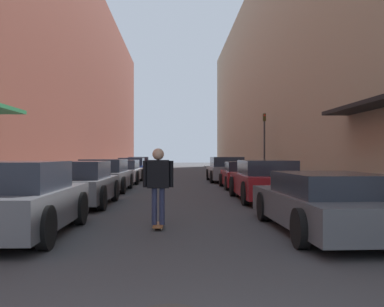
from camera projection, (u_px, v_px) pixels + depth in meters
The scene contains 17 objects.
ground at pixel (176, 181), 24.77m from camera, with size 127.12×127.12×0.00m, color #38383A.
curb_strip_left at pixel (107, 176), 30.36m from camera, with size 1.80×57.78×0.12m.
curb_strip_right at pixel (244, 175), 30.74m from camera, with size 1.80×57.78×0.12m.
building_row_left at pixel (66, 76), 30.27m from camera, with size 4.90×57.78×14.30m.
building_row_right at pixel (284, 74), 30.87m from camera, with size 4.90×57.78×14.71m.
parked_car_left_0 at pixel (18, 200), 7.90m from camera, with size 1.90×3.99×1.39m.
parked_car_left_1 at pixel (78, 184), 12.68m from camera, with size 1.98×3.97×1.33m.
parked_car_left_2 at pixel (105, 176), 17.82m from camera, with size 1.96×4.38×1.34m.
parked_car_left_3 at pixel (122, 172), 23.19m from camera, with size 1.99×4.59×1.25m.
parked_car_left_4 at pixel (132, 168), 28.58m from camera, with size 1.91×4.35×1.34m.
parked_car_left_5 at pixel (139, 166), 33.94m from camera, with size 1.86×4.20×1.37m.
parked_car_right_0 at pixel (326, 203), 8.28m from camera, with size 2.01×4.79×1.16m.
parked_car_right_1 at pixel (265, 181), 14.15m from camera, with size 1.94×4.57×1.34m.
parked_car_right_2 at pixel (243, 175), 19.40m from camera, with size 1.92×3.96×1.21m.
parked_car_right_3 at pixel (226, 170), 24.26m from camera, with size 2.03×4.35×1.41m.
skateboarder at pixel (158, 179), 8.79m from camera, with size 0.63×0.78×1.64m.
traffic_light at pixel (264, 139), 25.23m from camera, with size 0.16×0.22×3.85m.
Camera 1 is at (-0.02, -1.68, 1.50)m, focal length 40.00 mm.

